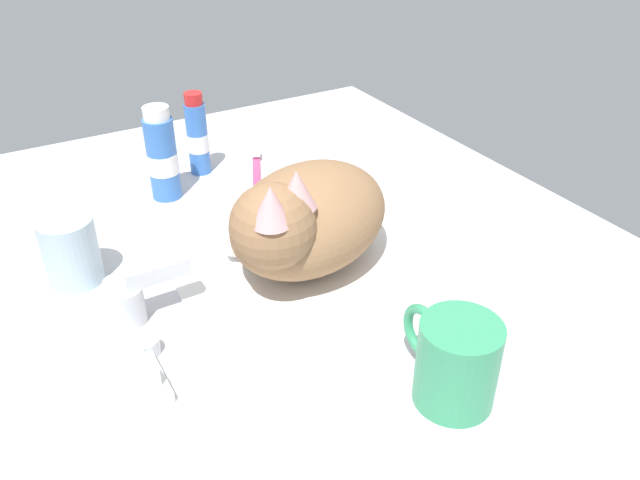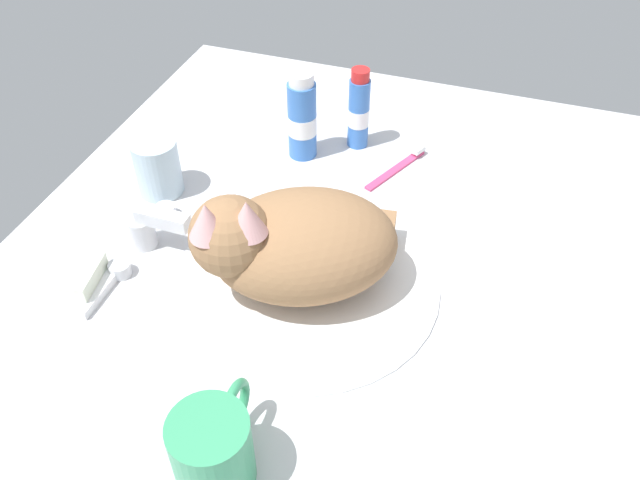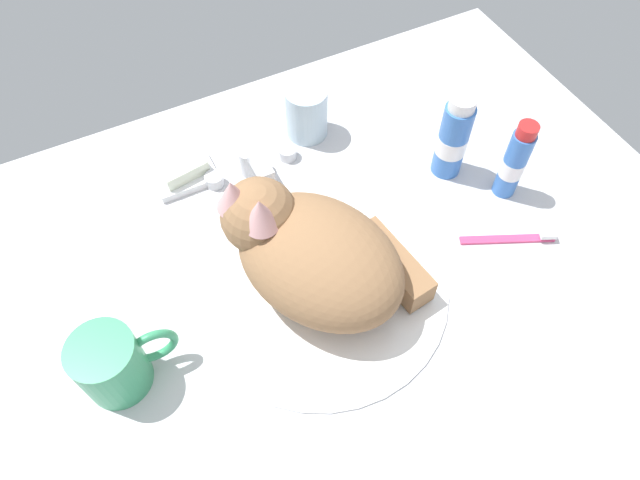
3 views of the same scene
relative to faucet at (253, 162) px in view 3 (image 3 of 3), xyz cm
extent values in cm
cube|color=silver|center=(0.00, -21.89, -4.20)|extent=(110.00, 82.50, 3.00)
cylinder|color=white|center=(0.00, -21.89, -2.36)|extent=(33.74, 33.74, 0.67)
cylinder|color=silver|center=(0.00, 0.91, -0.49)|extent=(3.60, 3.60, 4.43)
cube|color=silver|center=(0.00, -2.70, 2.73)|extent=(2.00, 7.22, 2.00)
cylinder|color=silver|center=(-5.99, 0.91, -1.80)|extent=(2.80, 2.80, 1.80)
cylinder|color=silver|center=(5.99, 0.91, -1.80)|extent=(2.80, 2.80, 1.80)
ellipsoid|color=#936B47|center=(0.00, -21.89, 3.99)|extent=(24.35, 27.29, 12.04)
sphere|color=#936B47|center=(-4.65, -14.76, 7.30)|extent=(12.74, 12.74, 9.60)
ellipsoid|color=white|center=(-3.85, -16.50, 5.50)|extent=(7.41, 7.88, 5.28)
cone|color=#DB9E9E|center=(-5.27, -17.42, 11.38)|extent=(5.73, 5.73, 4.32)
cone|color=#DB9E9E|center=(-7.08, -13.50, 11.38)|extent=(5.73, 5.73, 4.32)
cube|color=#936B47|center=(9.31, -24.40, -0.07)|extent=(5.57, 13.15, 3.92)
ellipsoid|color=white|center=(5.45, -15.05, -0.26)|extent=(5.62, 6.59, 3.53)
cylinder|color=#389966|center=(-26.83, -22.46, 1.72)|extent=(7.68, 7.68, 8.85)
torus|color=#389966|center=(-21.79, -22.46, 1.72)|extent=(5.95, 1.00, 5.95)
cylinder|color=silver|center=(11.00, 4.37, 1.50)|extent=(6.48, 6.48, 8.40)
cube|color=white|center=(-9.58, 3.89, -2.10)|extent=(9.00, 6.40, 1.20)
cube|color=silver|center=(-9.58, 3.89, -0.42)|extent=(7.29, 5.09, 2.15)
cylinder|color=#3870C6|center=(26.30, -12.10, 3.40)|extent=(4.35, 4.35, 12.21)
cylinder|color=white|center=(26.30, -12.10, 2.79)|extent=(4.44, 4.44, 3.05)
cylinder|color=white|center=(26.30, -12.10, 10.41)|extent=(3.70, 3.70, 1.80)
cylinder|color=#3870C6|center=(31.63, -19.46, 2.97)|extent=(3.27, 3.27, 11.33)
cylinder|color=white|center=(31.63, -19.46, 2.40)|extent=(3.34, 3.34, 2.83)
cylinder|color=red|center=(31.63, -19.46, 9.53)|extent=(2.78, 2.78, 1.80)
cube|color=#D83F72|center=(26.64, -26.96, -2.30)|extent=(12.47, 6.55, 0.80)
cube|color=white|center=(31.62, -29.24, -1.50)|extent=(2.60, 2.22, 0.80)
camera|label=1|loc=(-58.26, 10.31, 42.67)|focal=35.77mm
camera|label=2|loc=(-52.87, -41.84, 57.22)|focal=36.65mm
camera|label=3|loc=(-16.71, -55.00, 62.89)|focal=31.98mm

